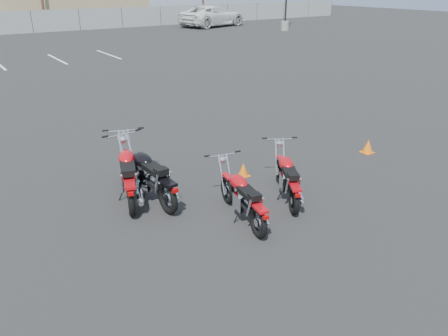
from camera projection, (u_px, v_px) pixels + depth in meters
ground at (233, 212)px, 8.32m from camera, size 120.00×120.00×0.00m
motorcycle_front_red at (129, 174)px, 8.70m from camera, size 1.24×2.26×1.12m
motorcycle_second_black at (148, 175)px, 8.66m from camera, size 0.88×2.28×1.11m
motorcycle_third_red at (243, 197)px, 7.91m from camera, size 0.84×1.97×0.97m
motorcycle_rear_red at (288, 178)px, 8.70m from camera, size 1.34×1.88×0.97m
training_cone_near at (243, 170)px, 9.81m from camera, size 0.26×0.26×0.30m
training_cone_far at (368, 146)px, 11.14m from camera, size 0.29×0.29×0.35m
tan_building_east at (71, 3)px, 46.20m from camera, size 14.40×9.40×3.70m
white_van at (213, 10)px, 41.66m from camera, size 5.10×8.51×3.03m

